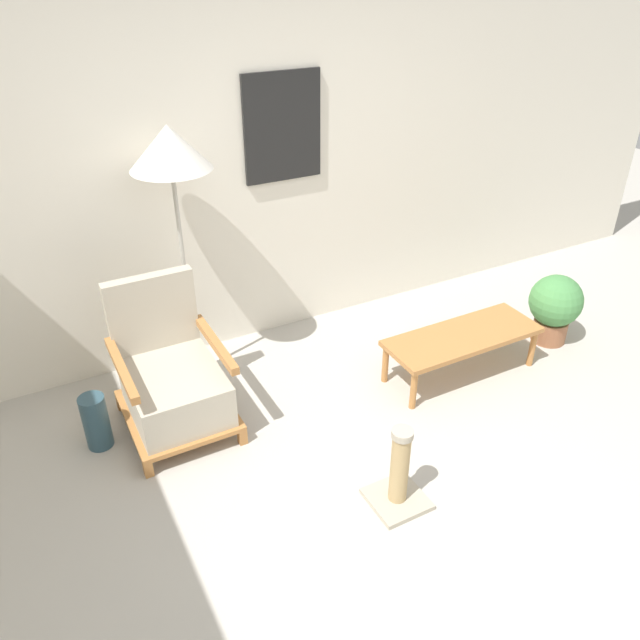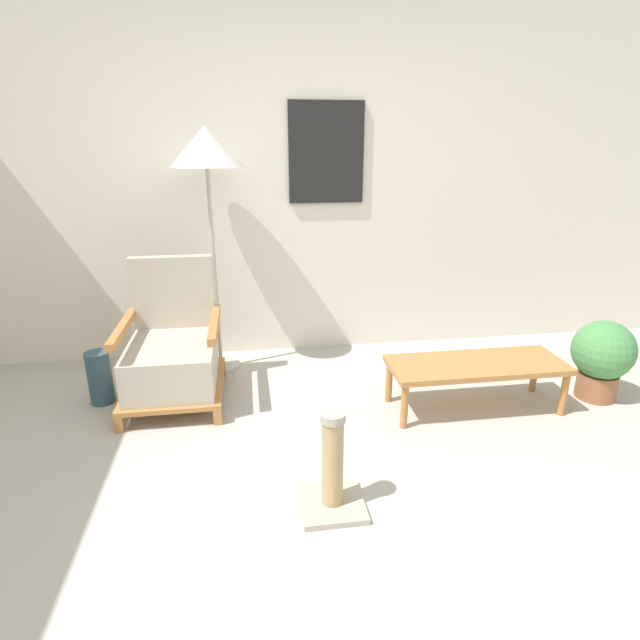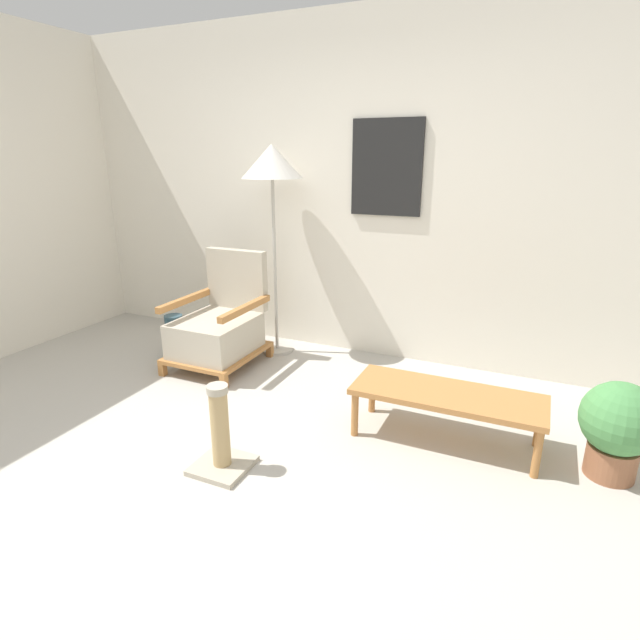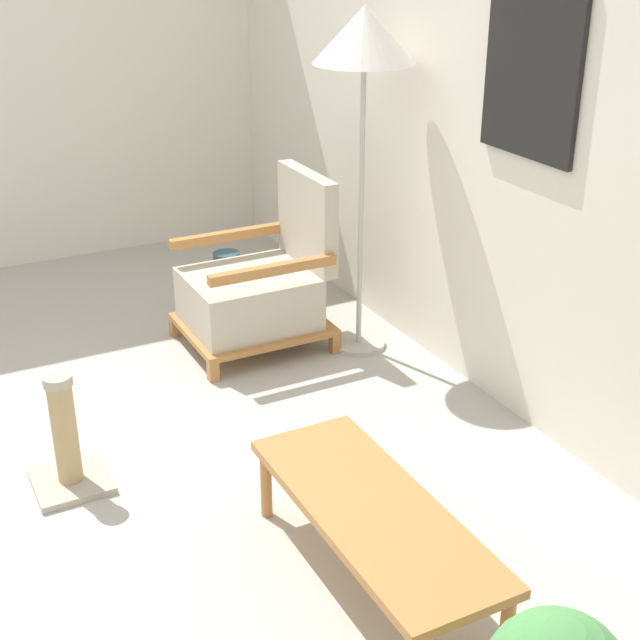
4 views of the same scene
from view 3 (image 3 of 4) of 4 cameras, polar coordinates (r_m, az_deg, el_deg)
ground_plane at (r=2.76m, az=-13.21°, el=-18.65°), size 14.00×14.00×0.00m
wall_back at (r=4.17m, az=4.38°, el=14.27°), size 8.00×0.09×2.70m
armchair at (r=4.11m, az=-11.43°, el=-0.81°), size 0.62×0.73×0.90m
floor_lamp at (r=4.12m, az=-5.49°, el=16.75°), size 0.49×0.49×1.73m
coffee_table at (r=3.06m, az=14.32°, el=-8.62°), size 1.11×0.41×0.32m
vase at (r=4.45m, az=-16.25°, el=-1.67°), size 0.15×0.15×0.35m
potted_plant at (r=3.08m, az=30.91°, el=-10.30°), size 0.39×0.39×0.54m
scratching_post at (r=2.82m, az=-11.27°, el=-13.25°), size 0.30×0.30×0.50m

